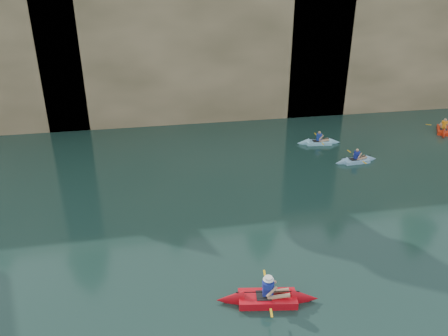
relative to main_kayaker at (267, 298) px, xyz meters
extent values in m
plane|color=black|center=(-1.27, -0.30, -0.19)|extent=(160.00, 160.00, 0.00)
cube|color=tan|center=(-1.27, 29.70, 5.81)|extent=(70.00, 16.00, 12.00)
cube|color=tan|center=(0.73, 22.30, 5.51)|extent=(24.00, 2.40, 11.40)
cube|color=tan|center=(20.73, 22.30, 4.73)|extent=(26.00, 2.40, 9.84)
cube|color=black|center=(-5.27, 21.65, 1.41)|extent=(3.50, 1.00, 3.20)
cube|color=black|center=(8.73, 21.65, 2.06)|extent=(5.00, 1.00, 4.50)
cube|color=red|center=(0.00, 0.00, -0.02)|extent=(3.10, 1.40, 0.34)
cone|color=red|center=(1.39, -0.23, -0.02)|extent=(1.18, 1.05, 0.89)
cone|color=red|center=(-1.39, 0.23, -0.02)|extent=(1.18, 1.05, 0.89)
cube|color=black|center=(-0.15, 0.02, 0.12)|extent=(0.63, 0.64, 0.04)
cube|color=navy|center=(0.00, 0.00, 0.45)|extent=(0.42, 0.31, 0.57)
sphere|color=tan|center=(0.00, 0.00, 0.86)|extent=(0.24, 0.24, 0.24)
cylinder|color=black|center=(0.00, 0.00, 0.29)|extent=(2.35, 0.42, 0.04)
cube|color=gold|center=(0.18, 1.08, 0.29)|extent=(0.15, 0.43, 0.02)
cube|color=gold|center=(-0.18, -1.08, 0.29)|extent=(0.15, 0.43, 0.02)
cylinder|color=white|center=(0.00, 0.00, 0.90)|extent=(0.41, 0.41, 0.11)
cube|color=#83B3DB|center=(9.22, 11.51, -0.06)|extent=(2.34, 0.91, 0.26)
cone|color=#83B3DB|center=(10.30, 11.59, -0.06)|extent=(0.86, 0.77, 0.71)
cone|color=#83B3DB|center=(8.15, 11.42, -0.06)|extent=(0.86, 0.77, 0.71)
cube|color=black|center=(9.07, 11.49, 0.04)|extent=(0.58, 0.48, 0.04)
cube|color=navy|center=(9.22, 11.51, 0.31)|extent=(0.34, 0.23, 0.47)
sphere|color=tan|center=(9.22, 11.51, 0.65)|extent=(0.20, 0.20, 0.20)
cylinder|color=black|center=(9.22, 11.51, 0.21)|extent=(2.09, 0.19, 0.04)
cube|color=gold|center=(9.15, 12.45, 0.21)|extent=(0.11, 0.42, 0.02)
cube|color=gold|center=(9.29, 10.56, 0.21)|extent=(0.11, 0.42, 0.02)
cube|color=red|center=(18.45, 15.67, -0.05)|extent=(2.21, 2.76, 0.29)
cone|color=red|center=(19.17, 16.76, -0.05)|extent=(1.20, 1.25, 0.80)
cone|color=red|center=(17.74, 14.59, -0.05)|extent=(1.20, 1.25, 0.80)
cube|color=black|center=(18.37, 15.55, 0.07)|extent=(0.72, 0.73, 0.04)
cube|color=orange|center=(18.45, 15.67, 0.38)|extent=(0.39, 0.43, 0.53)
sphere|color=tan|center=(18.45, 15.67, 0.76)|extent=(0.22, 0.22, 0.22)
cylinder|color=black|center=(18.45, 15.67, 0.24)|extent=(1.32, 1.99, 0.04)
cube|color=gold|center=(17.55, 16.27, 0.24)|extent=(0.39, 0.30, 0.02)
cube|color=#8CCDEB|center=(8.06, 15.01, -0.06)|extent=(2.51, 1.03, 0.27)
cone|color=#8CCDEB|center=(9.20, 14.88, -0.06)|extent=(0.94, 0.82, 0.73)
cone|color=#8CCDEB|center=(6.92, 15.14, -0.06)|extent=(0.94, 0.82, 0.73)
cube|color=black|center=(7.91, 15.02, 0.05)|extent=(0.60, 0.52, 0.04)
cube|color=navy|center=(8.06, 15.01, 0.33)|extent=(0.35, 0.25, 0.49)
sphere|color=tan|center=(8.06, 15.01, 0.68)|extent=(0.20, 0.20, 0.20)
cylinder|color=black|center=(8.06, 15.01, 0.22)|extent=(2.14, 0.28, 0.04)
cube|color=gold|center=(8.17, 15.98, 0.22)|extent=(0.13, 0.43, 0.02)
cube|color=gold|center=(7.95, 14.04, 0.22)|extent=(0.13, 0.43, 0.02)
camera|label=1|loc=(-3.99, -12.33, 11.30)|focal=35.00mm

